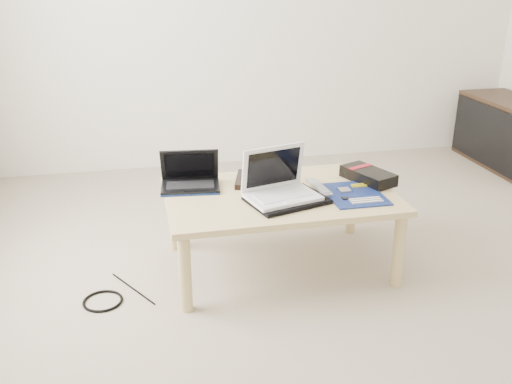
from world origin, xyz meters
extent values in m
plane|color=#AD9F8C|center=(0.00, 0.00, 0.00)|extent=(4.00, 4.00, 0.00)
cube|color=tan|center=(-0.31, 0.32, 0.39)|extent=(1.10, 0.70, 0.03)
cylinder|color=tan|center=(-0.81, 0.02, 0.18)|extent=(0.06, 0.06, 0.37)
cylinder|color=tan|center=(0.19, 0.02, 0.18)|extent=(0.06, 0.06, 0.37)
cylinder|color=tan|center=(-0.81, 0.62, 0.18)|extent=(0.06, 0.06, 0.37)
cylinder|color=tan|center=(0.19, 0.62, 0.18)|extent=(0.06, 0.06, 0.37)
cube|color=#322314|center=(1.78, 1.45, 0.25)|extent=(0.40, 0.90, 0.50)
cube|color=black|center=(1.58, 1.45, 0.25)|extent=(0.02, 0.86, 0.44)
cube|color=black|center=(-0.35, 0.48, 0.41)|extent=(0.33, 0.30, 0.03)
cube|color=black|center=(-0.73, 0.47, 0.41)|extent=(0.30, 0.23, 0.02)
cube|color=black|center=(-0.73, 0.47, 0.42)|extent=(0.24, 0.13, 0.00)
cube|color=black|center=(-0.74, 0.40, 0.42)|extent=(0.07, 0.03, 0.00)
cube|color=black|center=(-0.72, 0.53, 0.50)|extent=(0.29, 0.12, 0.18)
cube|color=black|center=(-0.72, 0.52, 0.50)|extent=(0.25, 0.10, 0.14)
cube|color=#0C1D47|center=(-0.74, 0.38, 0.40)|extent=(0.28, 0.04, 0.01)
cube|color=black|center=(-0.31, 0.36, 0.41)|extent=(0.24, 0.18, 0.01)
cube|color=silver|center=(-0.31, 0.36, 0.41)|extent=(0.19, 0.15, 0.00)
cube|color=#ABAAAF|center=(-0.11, 0.32, 0.41)|extent=(0.07, 0.24, 0.02)
cube|color=gray|center=(-0.11, 0.32, 0.42)|extent=(0.06, 0.19, 0.00)
cube|color=black|center=(-0.31, 0.21, 0.41)|extent=(0.40, 0.34, 0.02)
cube|color=white|center=(-0.33, 0.21, 0.43)|extent=(0.37, 0.30, 0.02)
cube|color=silver|center=(-0.33, 0.20, 0.44)|extent=(0.28, 0.19, 0.00)
cube|color=white|center=(-0.31, 0.12, 0.44)|extent=(0.08, 0.05, 0.00)
cube|color=white|center=(-0.35, 0.30, 0.54)|extent=(0.32, 0.12, 0.22)
cube|color=black|center=(-0.35, 0.29, 0.54)|extent=(0.27, 0.10, 0.17)
cube|color=navy|center=(0.03, 0.22, 0.40)|extent=(0.26, 0.33, 0.01)
cube|color=#ABAAAF|center=(0.00, 0.26, 0.41)|extent=(0.05, 0.05, 0.01)
cube|color=yellow|center=(0.11, 0.32, 0.41)|extent=(0.11, 0.01, 0.01)
cube|color=yellow|center=(0.11, 0.30, 0.41)|extent=(0.11, 0.01, 0.01)
cube|color=silver|center=(0.05, 0.14, 0.41)|extent=(0.15, 0.01, 0.01)
cube|color=silver|center=(0.05, 0.12, 0.41)|extent=(0.15, 0.01, 0.01)
cube|color=silver|center=(0.05, 0.10, 0.41)|extent=(0.15, 0.01, 0.01)
cube|color=black|center=(-0.04, 0.16, 0.41)|extent=(0.03, 0.03, 0.01)
cube|color=black|center=(0.17, 0.38, 0.43)|extent=(0.23, 0.31, 0.06)
cube|color=maroon|center=(0.15, 0.43, 0.46)|extent=(0.14, 0.08, 0.00)
torus|color=black|center=(-0.44, 0.28, 0.41)|extent=(0.12, 0.12, 0.01)
torus|color=black|center=(-1.18, 0.16, 0.01)|extent=(0.20, 0.20, 0.01)
cylinder|color=black|center=(-1.04, 0.25, 0.00)|extent=(0.19, 0.32, 0.01)
camera|label=1|loc=(-0.98, -2.16, 1.43)|focal=40.00mm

